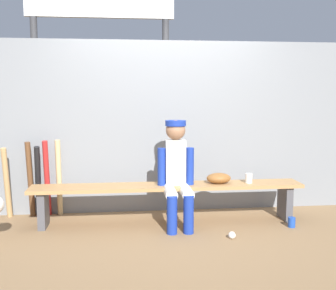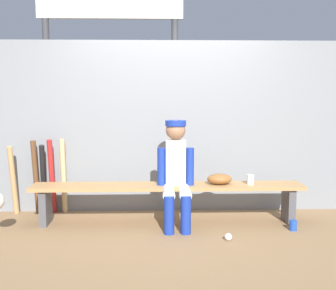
{
  "view_description": "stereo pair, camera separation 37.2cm",
  "coord_description": "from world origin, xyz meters",
  "px_view_note": "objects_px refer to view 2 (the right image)",
  "views": [
    {
      "loc": [
        -0.5,
        -4.53,
        1.45
      ],
      "look_at": [
        0.0,
        0.0,
        0.89
      ],
      "focal_mm": 44.08,
      "sensor_mm": 36.0,
      "label": 1
    },
    {
      "loc": [
        -0.13,
        -4.56,
        1.45
      ],
      "look_at": [
        0.0,
        0.0,
        0.89
      ],
      "focal_mm": 44.08,
      "sensor_mm": 36.0,
      "label": 2
    }
  ],
  "objects_px": {
    "bat_wood_natural": "(64,176)",
    "baseball": "(228,237)",
    "cup_on_ground": "(293,225)",
    "bat_wood_dark": "(36,177)",
    "player_seated": "(176,170)",
    "scoreboard": "(114,10)",
    "baseball_glove": "(219,179)",
    "bat_aluminum_black": "(43,179)",
    "bat_aluminum_red": "(52,177)",
    "dugout_bench": "(168,192)",
    "bat_wood_tan": "(13,180)",
    "cup_on_bench": "(250,180)"
  },
  "relations": [
    {
      "from": "baseball_glove",
      "to": "bat_wood_natural",
      "type": "xyz_separation_m",
      "value": [
        -1.85,
        0.43,
        -0.04
      ]
    },
    {
      "from": "bat_wood_natural",
      "to": "baseball",
      "type": "relative_size",
      "value": 12.47
    },
    {
      "from": "bat_wood_dark",
      "to": "baseball",
      "type": "distance_m",
      "value": 2.44
    },
    {
      "from": "cup_on_ground",
      "to": "scoreboard",
      "type": "relative_size",
      "value": 0.03
    },
    {
      "from": "bat_aluminum_black",
      "to": "scoreboard",
      "type": "distance_m",
      "value": 2.67
    },
    {
      "from": "player_seated",
      "to": "bat_aluminum_red",
      "type": "distance_m",
      "value": 1.58
    },
    {
      "from": "bat_wood_natural",
      "to": "dugout_bench",
      "type": "bearing_deg",
      "value": -18.82
    },
    {
      "from": "bat_aluminum_black",
      "to": "bat_wood_tan",
      "type": "height_order",
      "value": "bat_aluminum_black"
    },
    {
      "from": "bat_wood_natural",
      "to": "cup_on_ground",
      "type": "xyz_separation_m",
      "value": [
        2.61,
        -0.74,
        -0.41
      ]
    },
    {
      "from": "scoreboard",
      "to": "cup_on_ground",
      "type": "bearing_deg",
      "value": -43.37
    },
    {
      "from": "bat_aluminum_black",
      "to": "scoreboard",
      "type": "xyz_separation_m",
      "value": [
        0.77,
        1.23,
        2.25
      ]
    },
    {
      "from": "bat_wood_dark",
      "to": "bat_wood_tan",
      "type": "bearing_deg",
      "value": -168.54
    },
    {
      "from": "baseball_glove",
      "to": "bat_aluminum_red",
      "type": "xyz_separation_m",
      "value": [
        -1.99,
        0.41,
        -0.04
      ]
    },
    {
      "from": "cup_on_ground",
      "to": "bat_aluminum_black",
      "type": "bearing_deg",
      "value": 165.58
    },
    {
      "from": "bat_wood_natural",
      "to": "cup_on_bench",
      "type": "bearing_deg",
      "value": -11.52
    },
    {
      "from": "baseball_glove",
      "to": "bat_aluminum_black",
      "type": "xyz_separation_m",
      "value": [
        -2.1,
        0.43,
        -0.07
      ]
    },
    {
      "from": "cup_on_bench",
      "to": "scoreboard",
      "type": "distance_m",
      "value": 3.22
    },
    {
      "from": "baseball_glove",
      "to": "cup_on_ground",
      "type": "bearing_deg",
      "value": -22.03
    },
    {
      "from": "bat_wood_natural",
      "to": "bat_wood_tan",
      "type": "xyz_separation_m",
      "value": [
        -0.58,
        -0.08,
        -0.04
      ]
    },
    {
      "from": "bat_aluminum_black",
      "to": "cup_on_ground",
      "type": "xyz_separation_m",
      "value": [
        2.85,
        -0.73,
        -0.37
      ]
    },
    {
      "from": "player_seated",
      "to": "bat_wood_natural",
      "type": "distance_m",
      "value": 1.47
    },
    {
      "from": "cup_on_ground",
      "to": "bat_wood_natural",
      "type": "bearing_deg",
      "value": 164.19
    },
    {
      "from": "player_seated",
      "to": "baseball",
      "type": "distance_m",
      "value": 0.92
    },
    {
      "from": "player_seated",
      "to": "scoreboard",
      "type": "height_order",
      "value": "scoreboard"
    },
    {
      "from": "player_seated",
      "to": "bat_wood_dark",
      "type": "distance_m",
      "value": 1.77
    },
    {
      "from": "player_seated",
      "to": "scoreboard",
      "type": "bearing_deg",
      "value": 115.07
    },
    {
      "from": "player_seated",
      "to": "bat_wood_natural",
      "type": "xyz_separation_m",
      "value": [
        -1.35,
        0.54,
        -0.17
      ]
    },
    {
      "from": "bat_aluminum_black",
      "to": "bat_wood_dark",
      "type": "xyz_separation_m",
      "value": [
        -0.08,
        -0.02,
        0.02
      ]
    },
    {
      "from": "baseball",
      "to": "cup_on_ground",
      "type": "bearing_deg",
      "value": 21.08
    },
    {
      "from": "baseball_glove",
      "to": "bat_aluminum_black",
      "type": "bearing_deg",
      "value": 168.47
    },
    {
      "from": "cup_on_ground",
      "to": "scoreboard",
      "type": "height_order",
      "value": "scoreboard"
    },
    {
      "from": "bat_aluminum_red",
      "to": "bat_wood_tan",
      "type": "distance_m",
      "value": 0.45
    },
    {
      "from": "bat_wood_natural",
      "to": "baseball_glove",
      "type": "bearing_deg",
      "value": -13.14
    },
    {
      "from": "dugout_bench",
      "to": "scoreboard",
      "type": "height_order",
      "value": "scoreboard"
    },
    {
      "from": "player_seated",
      "to": "bat_aluminum_black",
      "type": "distance_m",
      "value": 1.7
    },
    {
      "from": "player_seated",
      "to": "bat_wood_dark",
      "type": "bearing_deg",
      "value": 162.96
    },
    {
      "from": "bat_aluminum_red",
      "to": "bat_wood_dark",
      "type": "distance_m",
      "value": 0.19
    },
    {
      "from": "cup_on_bench",
      "to": "baseball_glove",
      "type": "bearing_deg",
      "value": 177.31
    },
    {
      "from": "player_seated",
      "to": "baseball_glove",
      "type": "relative_size",
      "value": 4.18
    },
    {
      "from": "dugout_bench",
      "to": "bat_aluminum_black",
      "type": "height_order",
      "value": "bat_aluminum_black"
    },
    {
      "from": "baseball_glove",
      "to": "bat_aluminum_red",
      "type": "relative_size",
      "value": 0.3
    },
    {
      "from": "dugout_bench",
      "to": "scoreboard",
      "type": "xyz_separation_m",
      "value": [
        -0.74,
        1.66,
        2.32
      ]
    },
    {
      "from": "player_seated",
      "to": "bat_aluminum_black",
      "type": "height_order",
      "value": "player_seated"
    },
    {
      "from": "player_seated",
      "to": "cup_on_bench",
      "type": "height_order",
      "value": "player_seated"
    },
    {
      "from": "bat_wood_natural",
      "to": "bat_wood_dark",
      "type": "relative_size",
      "value": 1.02
    },
    {
      "from": "dugout_bench",
      "to": "bat_wood_tan",
      "type": "height_order",
      "value": "bat_wood_tan"
    },
    {
      "from": "dugout_bench",
      "to": "bat_aluminum_black",
      "type": "bearing_deg",
      "value": 164.22
    },
    {
      "from": "dugout_bench",
      "to": "cup_on_bench",
      "type": "distance_m",
      "value": 0.94
    },
    {
      "from": "bat_wood_natural",
      "to": "baseball",
      "type": "xyz_separation_m",
      "value": [
        1.85,
        -1.03,
        -0.43
      ]
    },
    {
      "from": "bat_wood_natural",
      "to": "scoreboard",
      "type": "relative_size",
      "value": 0.24
    }
  ]
}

